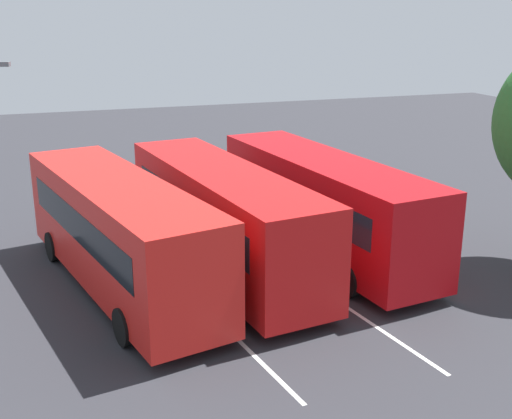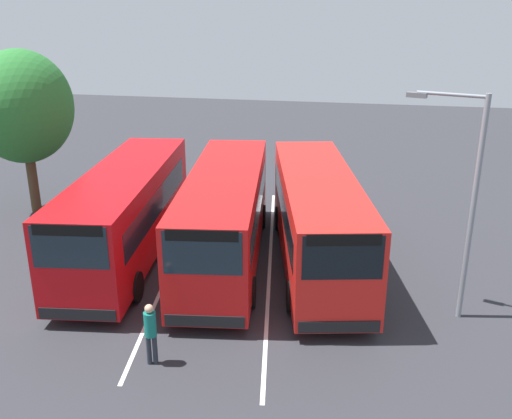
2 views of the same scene
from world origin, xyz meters
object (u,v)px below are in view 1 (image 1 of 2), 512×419
at_px(bus_center_right, 118,230).
at_px(pedestrian, 186,187).
at_px(bus_far_left, 323,202).
at_px(bus_center_left, 222,216).

xyz_separation_m(bus_center_right, pedestrian, (6.99, -3.63, -0.80)).
xyz_separation_m(bus_far_left, bus_center_right, (-0.73, 6.98, 0.00)).
bearing_deg(bus_far_left, bus_center_right, 88.63).
xyz_separation_m(bus_far_left, pedestrian, (6.26, 3.34, -0.80)).
xyz_separation_m(bus_center_left, pedestrian, (6.61, -0.31, -0.80)).
bearing_deg(bus_center_right, pedestrian, -39.98).
height_order(bus_center_left, bus_center_right, same).
bearing_deg(bus_center_right, bus_center_left, -96.03).
relative_size(bus_center_left, pedestrian, 6.13).
bearing_deg(bus_center_left, pedestrian, -10.59).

